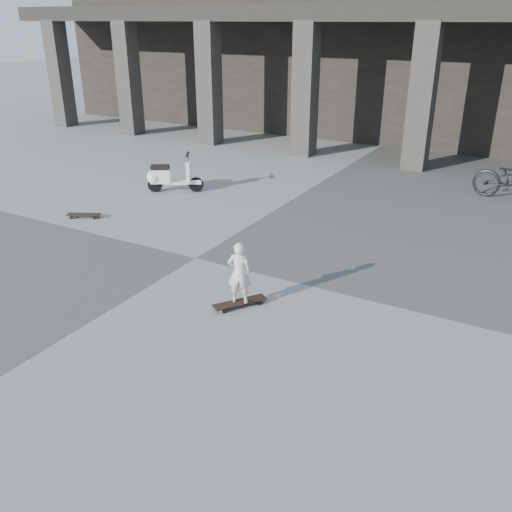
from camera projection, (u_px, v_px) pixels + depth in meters
The scene contains 6 objects.
ground at pixel (196, 258), 9.91m from camera, with size 90.00×90.00×0.00m, color #494947.
colonnade at pixel (412, 49), 19.67m from camera, with size 28.00×8.82×6.00m.
longboard at pixel (240, 303), 8.23m from camera, with size 0.64×0.80×0.08m.
skateboard_spare at pixel (84, 215), 11.91m from camera, with size 0.74×0.50×0.09m.
child at pixel (239, 273), 8.02m from camera, with size 0.35×0.23×0.97m, color silver.
scooter at pixel (165, 177), 13.59m from camera, with size 1.26×0.85×0.98m.
Camera 1 is at (5.42, -7.34, 4.02)m, focal length 38.00 mm.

